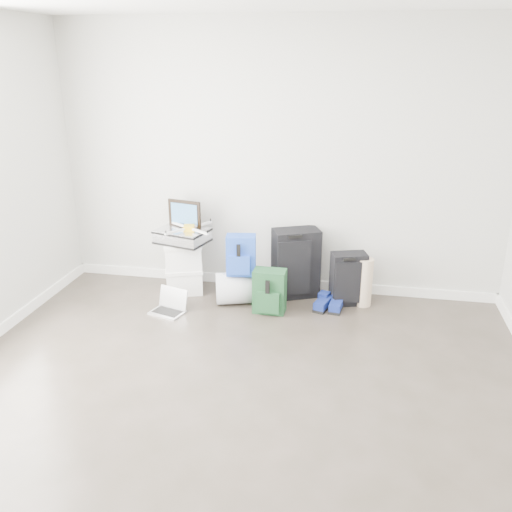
% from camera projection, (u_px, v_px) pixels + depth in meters
% --- Properties ---
extents(ground, '(5.00, 5.00, 0.00)m').
position_uv_depth(ground, '(218.00, 436.00, 3.53)').
color(ground, '#342F26').
rests_on(ground, ground).
extents(room_envelope, '(4.52, 5.02, 2.71)m').
position_uv_depth(room_envelope, '(211.00, 175.00, 2.95)').
color(room_envelope, beige).
rests_on(room_envelope, ground).
extents(boxes_stack, '(0.46, 0.41, 0.54)m').
position_uv_depth(boxes_stack, '(184.00, 267.00, 5.61)').
color(boxes_stack, white).
rests_on(boxes_stack, ground).
extents(briefcase, '(0.56, 0.47, 0.14)m').
position_uv_depth(briefcase, '(182.00, 236.00, 5.49)').
color(briefcase, '#B2B2B7').
rests_on(briefcase, boxes_stack).
extents(painting, '(0.36, 0.11, 0.27)m').
position_uv_depth(painting, '(184.00, 214.00, 5.51)').
color(painting, black).
rests_on(painting, briefcase).
extents(drone, '(0.50, 0.50, 0.05)m').
position_uv_depth(drone, '(189.00, 228.00, 5.42)').
color(drone, yellow).
rests_on(drone, briefcase).
extents(duffel_bag, '(0.58, 0.45, 0.32)m').
position_uv_depth(duffel_bag, '(242.00, 288.00, 5.39)').
color(duffel_bag, '#95979D').
rests_on(duffel_bag, ground).
extents(blue_backpack, '(0.31, 0.24, 0.40)m').
position_uv_depth(blue_backpack, '(241.00, 256.00, 5.25)').
color(blue_backpack, '#1938A6').
rests_on(blue_backpack, duffel_bag).
extents(large_suitcase, '(0.52, 0.44, 0.71)m').
position_uv_depth(large_suitcase, '(296.00, 263.00, 5.49)').
color(large_suitcase, black).
rests_on(large_suitcase, ground).
extents(green_backpack, '(0.31, 0.23, 0.43)m').
position_uv_depth(green_backpack, '(269.00, 292.00, 5.18)').
color(green_backpack, '#163D24').
rests_on(green_backpack, ground).
extents(carry_on, '(0.38, 0.30, 0.53)m').
position_uv_depth(carry_on, '(348.00, 279.00, 5.33)').
color(carry_on, black).
rests_on(carry_on, ground).
extents(shoes, '(0.30, 0.31, 0.10)m').
position_uv_depth(shoes, '(330.00, 304.00, 5.30)').
color(shoes, black).
rests_on(shoes, ground).
extents(rolled_rug, '(0.16, 0.16, 0.49)m').
position_uv_depth(rolled_rug, '(364.00, 282.00, 5.31)').
color(rolled_rug, tan).
rests_on(rolled_rug, ground).
extents(laptop, '(0.36, 0.31, 0.22)m').
position_uv_depth(laptop, '(170.00, 306.00, 5.24)').
color(laptop, silver).
rests_on(laptop, ground).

